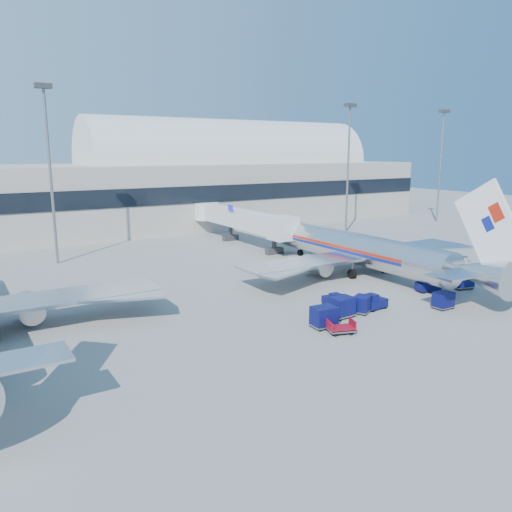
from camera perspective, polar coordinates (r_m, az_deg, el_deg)
ground at (r=51.52m, az=7.42°, el=-4.48°), size 260.00×260.00×0.00m
terminal at (r=96.13m, az=-21.07°, el=6.96°), size 170.00×28.15×21.00m
airliner_main at (r=60.59m, az=12.18°, el=0.67°), size 32.00×37.26×12.07m
jetbridge_near at (r=79.99m, az=-2.20°, el=4.32°), size 4.40×27.50×6.25m
mast_west at (r=69.20m, az=-22.65°, el=11.29°), size 2.00×1.20×22.60m
mast_east at (r=91.79m, az=10.54°, el=11.90°), size 2.00×1.20×22.60m
mast_far_east at (r=110.08m, az=20.45°, el=11.33°), size 2.00×1.20×22.60m
barrier_near at (r=65.21m, az=18.70°, el=-1.14°), size 3.00×0.55×0.90m
barrier_mid at (r=67.74m, az=20.50°, el=-0.79°), size 3.00×0.55×0.90m
barrier_far at (r=70.34m, az=22.16°, el=-0.48°), size 3.00×0.55×0.90m
tug_lead at (r=47.78m, az=13.38°, el=-5.14°), size 2.43×1.35×1.53m
tug_right at (r=55.22m, az=18.99°, el=-3.13°), size 2.74×1.89×1.63m
tug_left at (r=47.93m, az=8.74°, el=-4.99°), size 1.22×2.17×1.37m
cart_train_a at (r=46.44m, az=12.01°, el=-5.38°), size 2.24×2.06×1.59m
cart_train_b at (r=44.90m, az=9.82°, el=-5.71°), size 2.19×1.74×1.84m
cart_train_c at (r=42.08m, az=7.76°, el=-6.87°), size 2.16×1.71×1.81m
cart_solo_near at (r=49.79m, az=20.62°, el=-4.72°), size 1.81×1.39×1.60m
cart_solo_far at (r=57.73m, az=22.51°, el=-2.49°), size 2.46×2.10×1.87m
cart_open_red at (r=41.17m, az=9.70°, el=-8.20°), size 2.42×2.04×0.55m
ramp_worker at (r=54.86m, az=27.07°, el=-3.84°), size 0.69×0.66×1.59m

